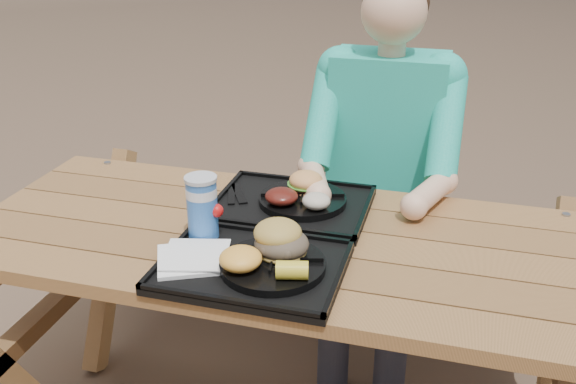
# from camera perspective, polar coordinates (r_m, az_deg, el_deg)

# --- Properties ---
(picnic_table) EXTENTS (1.80, 1.49, 0.75)m
(picnic_table) POSITION_cam_1_polar(r_m,az_deg,el_deg) (1.97, 0.00, -13.48)
(picnic_table) COLOR #999999
(picnic_table) RESTS_ON ground
(tray_near) EXTENTS (0.45, 0.35, 0.02)m
(tray_near) POSITION_cam_1_polar(r_m,az_deg,el_deg) (1.60, -3.21, -6.75)
(tray_near) COLOR black
(tray_near) RESTS_ON picnic_table
(tray_far) EXTENTS (0.45, 0.35, 0.02)m
(tray_far) POSITION_cam_1_polar(r_m,az_deg,el_deg) (1.91, 0.35, -1.26)
(tray_far) COLOR black
(tray_far) RESTS_ON picnic_table
(plate_near) EXTENTS (0.26, 0.26, 0.02)m
(plate_near) POSITION_cam_1_polar(r_m,az_deg,el_deg) (1.57, -1.37, -6.51)
(plate_near) COLOR black
(plate_near) RESTS_ON tray_near
(plate_far) EXTENTS (0.26, 0.26, 0.02)m
(plate_far) POSITION_cam_1_polar(r_m,az_deg,el_deg) (1.90, 1.31, -0.70)
(plate_far) COLOR black
(plate_far) RESTS_ON tray_far
(napkin_stack) EXTENTS (0.22, 0.22, 0.02)m
(napkin_stack) POSITION_cam_1_polar(r_m,az_deg,el_deg) (1.62, -8.64, -5.81)
(napkin_stack) COLOR white
(napkin_stack) RESTS_ON tray_near
(soda_cup) EXTENTS (0.08, 0.08, 0.16)m
(soda_cup) POSITION_cam_1_polar(r_m,az_deg,el_deg) (1.70, -7.62, -1.49)
(soda_cup) COLOR #1754B0
(soda_cup) RESTS_ON tray_near
(condiment_bbq) EXTENTS (0.05, 0.05, 0.03)m
(condiment_bbq) POSITION_cam_1_polar(r_m,az_deg,el_deg) (1.69, -1.57, -3.87)
(condiment_bbq) COLOR black
(condiment_bbq) RESTS_ON tray_near
(condiment_mustard) EXTENTS (0.05, 0.05, 0.03)m
(condiment_mustard) POSITION_cam_1_polar(r_m,az_deg,el_deg) (1.67, -0.40, -4.27)
(condiment_mustard) COLOR #FFF61C
(condiment_mustard) RESTS_ON tray_near
(sandwich) EXTENTS (0.13, 0.13, 0.13)m
(sandwich) POSITION_cam_1_polar(r_m,az_deg,el_deg) (1.57, -0.58, -3.38)
(sandwich) COLOR #BA9341
(sandwich) RESTS_ON plate_near
(mac_cheese) EXTENTS (0.10, 0.10, 0.05)m
(mac_cheese) POSITION_cam_1_polar(r_m,az_deg,el_deg) (1.53, -4.24, -5.93)
(mac_cheese) COLOR #FFB943
(mac_cheese) RESTS_ON plate_near
(corn_cob) EXTENTS (0.09, 0.09, 0.04)m
(corn_cob) POSITION_cam_1_polar(r_m,az_deg,el_deg) (1.49, 0.36, -6.96)
(corn_cob) COLOR yellow
(corn_cob) RESTS_ON plate_near
(cutlery_far) EXTENTS (0.10, 0.14, 0.01)m
(cutlery_far) POSITION_cam_1_polar(r_m,az_deg,el_deg) (1.96, -4.38, -0.13)
(cutlery_far) COLOR black
(cutlery_far) RESTS_ON tray_far
(burger) EXTENTS (0.10, 0.10, 0.09)m
(burger) POSITION_cam_1_polar(r_m,az_deg,el_deg) (1.92, 1.62, 1.40)
(burger) COLOR #EE9C54
(burger) RESTS_ON plate_far
(baked_beans) EXTENTS (0.10, 0.10, 0.04)m
(baked_beans) POSITION_cam_1_polar(r_m,az_deg,el_deg) (1.84, -0.58, -0.39)
(baked_beans) COLOR #551711
(baked_beans) RESTS_ON plate_far
(potato_salad) EXTENTS (0.08, 0.08, 0.04)m
(potato_salad) POSITION_cam_1_polar(r_m,az_deg,el_deg) (1.82, 2.53, -0.80)
(potato_salad) COLOR beige
(potato_salad) RESTS_ON plate_far
(diner) EXTENTS (0.48, 0.84, 1.28)m
(diner) POSITION_cam_1_polar(r_m,az_deg,el_deg) (2.31, 8.38, 0.03)
(diner) COLOR teal
(diner) RESTS_ON ground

